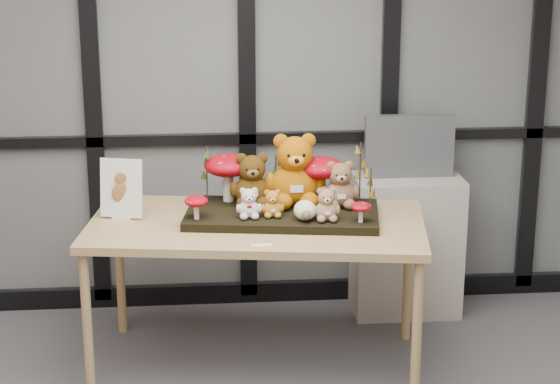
{
  "coord_description": "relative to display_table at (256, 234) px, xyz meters",
  "views": [
    {
      "loc": [
        0.14,
        -3.4,
        2.5
      ],
      "look_at": [
        0.57,
        1.55,
        0.99
      ],
      "focal_mm": 65.0,
      "sensor_mm": 36.0,
      "label": 1
    }
  ],
  "objects": [
    {
      "name": "sprig_green_far_left",
      "position": [
        -0.25,
        0.24,
        0.26
      ],
      "size": [
        0.05,
        0.05,
        0.31
      ],
      "primitive_type": null,
      "color": "#19320B",
      "rests_on": "diorama_tray"
    },
    {
      "name": "glass_partition",
      "position": [
        -0.45,
        0.88,
        0.66
      ],
      "size": [
        4.9,
        0.06,
        2.78
      ],
      "color": "#2D383F",
      "rests_on": "floor"
    },
    {
      "name": "mushroom_back_right",
      "position": [
        0.36,
        0.18,
        0.25
      ],
      "size": [
        0.25,
        0.25,
        0.28
      ],
      "primitive_type": null,
      "color": "maroon",
      "rests_on": "diorama_tray"
    },
    {
      "name": "bear_tan_back",
      "position": [
        0.45,
        0.1,
        0.25
      ],
      "size": [
        0.23,
        0.22,
        0.27
      ],
      "primitive_type": null,
      "rotation": [
        0.0,
        0.0,
        -0.15
      ],
      "color": "brown",
      "rests_on": "diorama_tray"
    },
    {
      "name": "sign_holder",
      "position": [
        -0.7,
        0.12,
        0.22
      ],
      "size": [
        0.23,
        0.1,
        0.32
      ],
      "rotation": [
        0.0,
        0.0,
        -0.25
      ],
      "color": "silver",
      "rests_on": "display_table"
    },
    {
      "name": "sprig_dry_far_right",
      "position": [
        0.56,
        0.09,
        0.28
      ],
      "size": [
        0.05,
        0.05,
        0.35
      ],
      "primitive_type": null,
      "color": "brown",
      "rests_on": "diorama_tray"
    },
    {
      "name": "room_shell",
      "position": [
        -0.45,
        -1.59,
        0.93
      ],
      "size": [
        5.0,
        5.0,
        5.0
      ],
      "color": "#B1AFA7",
      "rests_on": "floor"
    },
    {
      "name": "monitor",
      "position": [
        0.94,
        0.68,
        0.28
      ],
      "size": [
        0.53,
        0.05,
        0.37
      ],
      "color": "#4C4F53",
      "rests_on": "cabinet"
    },
    {
      "name": "bear_brown_medium",
      "position": [
        -0.01,
        0.16,
        0.27
      ],
      "size": [
        0.27,
        0.25,
        0.32
      ],
      "primitive_type": null,
      "rotation": [
        0.0,
        0.0,
        -0.15
      ],
      "color": "#432A09",
      "rests_on": "diorama_tray"
    },
    {
      "name": "sprig_green_mid_left",
      "position": [
        -0.13,
        0.27,
        0.22
      ],
      "size": [
        0.05,
        0.05,
        0.22
      ],
      "primitive_type": null,
      "color": "#19320B",
      "rests_on": "diorama_tray"
    },
    {
      "name": "cabinet",
      "position": [
        0.94,
        0.66,
        -0.33
      ],
      "size": [
        0.63,
        0.37,
        0.85
      ],
      "primitive_type": "cube",
      "color": "#A1998F",
      "rests_on": "floor"
    },
    {
      "name": "bear_pooh_yellow",
      "position": [
        0.22,
        0.16,
        0.32
      ],
      "size": [
        0.36,
        0.34,
        0.42
      ],
      "primitive_type": null,
      "rotation": [
        0.0,
        0.0,
        -0.15
      ],
      "color": "#A95B06",
      "rests_on": "diorama_tray"
    },
    {
      "name": "sprig_dry_mid_right",
      "position": [
        0.59,
        -0.04,
        0.23
      ],
      "size": [
        0.05,
        0.05,
        0.25
      ],
      "primitive_type": null,
      "color": "brown",
      "rests_on": "diorama_tray"
    },
    {
      "name": "display_table",
      "position": [
        0.0,
        0.0,
        0.0
      ],
      "size": [
        1.85,
        1.12,
        0.82
      ],
      "rotation": [
        0.0,
        0.0,
        -0.15
      ],
      "color": "tan",
      "rests_on": "floor"
    },
    {
      "name": "mushroom_front_left",
      "position": [
        -0.31,
        -0.05,
        0.18
      ],
      "size": [
        0.12,
        0.12,
        0.14
      ],
      "primitive_type": null,
      "color": "maroon",
      "rests_on": "diorama_tray"
    },
    {
      "name": "bear_white_bow",
      "position": [
        -0.04,
        -0.05,
        0.2
      ],
      "size": [
        0.15,
        0.14,
        0.18
      ],
      "primitive_type": null,
      "rotation": [
        0.0,
        0.0,
        -0.15
      ],
      "color": "silver",
      "rests_on": "diorama_tray"
    },
    {
      "name": "bear_beige_small",
      "position": [
        0.35,
        -0.12,
        0.2
      ],
      "size": [
        0.16,
        0.15,
        0.19
      ],
      "primitive_type": null,
      "rotation": [
        0.0,
        0.0,
        -0.15
      ],
      "color": "#99795B",
      "rests_on": "diorama_tray"
    },
    {
      "name": "mushroom_back_left",
      "position": [
        -0.13,
        0.25,
        0.25
      ],
      "size": [
        0.26,
        0.26,
        0.28
      ],
      "primitive_type": null,
      "color": "maroon",
      "rests_on": "diorama_tray"
    },
    {
      "name": "mushroom_front_right",
      "position": [
        0.52,
        -0.17,
        0.17
      ],
      "size": [
        0.1,
        0.1,
        0.12
      ],
      "primitive_type": null,
      "color": "maroon",
      "rests_on": "diorama_tray"
    },
    {
      "name": "bear_small_yellow",
      "position": [
        0.08,
        -0.04,
        0.19
      ],
      "size": [
        0.14,
        0.13,
        0.16
      ],
      "primitive_type": null,
      "rotation": [
        0.0,
        0.0,
        -0.15
      ],
      "color": "#BF7B25",
      "rests_on": "diorama_tray"
    },
    {
      "name": "diorama_tray",
      "position": [
        0.14,
        0.05,
        0.09
      ],
      "size": [
        1.07,
        0.64,
        0.04
      ],
      "primitive_type": "cube",
      "rotation": [
        0.0,
        0.0,
        -0.15
      ],
      "color": "black",
      "rests_on": "display_table"
    },
    {
      "name": "sprig_green_centre",
      "position": [
        0.12,
        0.25,
        0.23
      ],
      "size": [
        0.05,
        0.05,
        0.24
      ],
      "primitive_type": null,
      "color": "#19320B",
      "rests_on": "diorama_tray"
    },
    {
      "name": "plush_cream_hedgehog",
      "position": [
        0.24,
        -0.11,
        0.17
      ],
      "size": [
        0.1,
        0.09,
        0.11
      ],
      "primitive_type": null,
      "rotation": [
        0.0,
        0.0,
        -0.15
      ],
      "color": "white",
      "rests_on": "diorama_tray"
    },
    {
      "name": "label_card",
      "position": [
        0.0,
        -0.35,
        0.07
      ],
      "size": [
        0.1,
        0.03,
        0.0
      ],
      "primitive_type": "cube",
      "color": "white",
      "rests_on": "display_table"
    }
  ]
}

